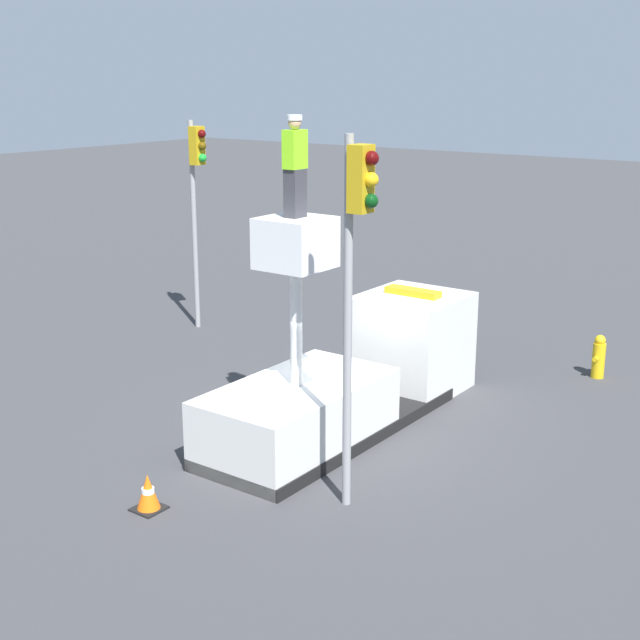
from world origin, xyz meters
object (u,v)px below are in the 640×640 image
object	(u,v)px
traffic_light_pole	(356,253)
fire_hydrant	(599,357)
bucket_truck	(352,378)
worker	(295,166)
traffic_cone_rear	(148,493)
traffic_light_across	(196,184)

from	to	relation	value
traffic_light_pole	fire_hydrant	size ratio (longest dim) A/B	5.84
bucket_truck	traffic_light_pole	bearing A→B (deg)	-145.41
worker	traffic_cone_rear	distance (m)	5.99
worker	traffic_light_across	xyz separation A→B (m)	(5.06, 7.26, -1.29)
worker	traffic_light_across	distance (m)	8.94
worker	fire_hydrant	distance (m)	9.34
worker	traffic_light_pole	world-z (taller)	worker
traffic_cone_rear	traffic_light_pole	bearing A→B (deg)	-51.43
bucket_truck	fire_hydrant	size ratio (longest dim) A/B	7.03
traffic_light_across	traffic_cone_rear	world-z (taller)	traffic_light_across
bucket_truck	traffic_light_across	xyz separation A→B (m)	(3.24, 7.26, 3.05)
worker	traffic_light_across	size ratio (longest dim) A/B	0.31
traffic_light_across	worker	bearing A→B (deg)	-124.88
bucket_truck	fire_hydrant	distance (m)	6.40
bucket_truck	traffic_light_across	distance (m)	8.51
traffic_cone_rear	traffic_light_across	bearing A→B (deg)	39.02
traffic_light_pole	traffic_cone_rear	distance (m)	5.12
traffic_light_pole	traffic_cone_rear	world-z (taller)	traffic_light_pole
traffic_light_across	bucket_truck	bearing A→B (deg)	-114.07
bucket_truck	traffic_light_across	size ratio (longest dim) A/B	1.27
worker	bucket_truck	bearing A→B (deg)	0.00
bucket_truck	traffic_cone_rear	world-z (taller)	bucket_truck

